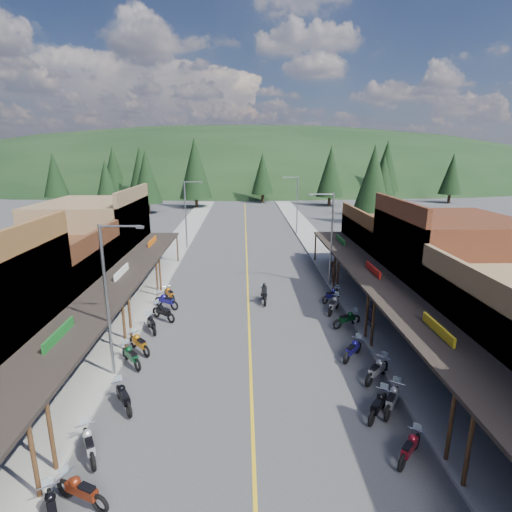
{
  "coord_description": "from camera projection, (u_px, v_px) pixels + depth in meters",
  "views": [
    {
      "loc": [
        -0.31,
        -24.68,
        11.32
      ],
      "look_at": [
        0.69,
        6.9,
        3.0
      ],
      "focal_mm": 28.0,
      "sensor_mm": 36.0,
      "label": 1
    }
  ],
  "objects": [
    {
      "name": "centerline",
      "position": [
        247.0,
        252.0,
        46.08
      ],
      "size": [
        0.15,
        90.0,
        0.01
      ],
      "primitive_type": "cube",
      "color": "gold",
      "rests_on": "ground"
    },
    {
      "name": "bike_east_9",
      "position": [
        332.0,
        294.0,
        30.82
      ],
      "size": [
        2.06,
        1.9,
        1.2
      ],
      "primitive_type": null,
      "rotation": [
        0.0,
        0.0,
        -0.87
      ],
      "color": "navy",
      "rests_on": "ground"
    },
    {
      "name": "pine_11",
      "position": [
        373.0,
        178.0,
        62.26
      ],
      "size": [
        5.82,
        5.82,
        12.4
      ],
      "color": "black",
      "rests_on": "ground"
    },
    {
      "name": "bike_east_4",
      "position": [
        392.0,
        398.0,
        17.79
      ],
      "size": [
        1.87,
        2.31,
        1.29
      ],
      "primitive_type": null,
      "rotation": [
        0.0,
        0.0,
        -0.58
      ],
      "color": "gray",
      "rests_on": "ground"
    },
    {
      "name": "pine_8",
      "position": [
        107.0,
        186.0,
        63.22
      ],
      "size": [
        4.48,
        4.48,
        10.0
      ],
      "color": "black",
      "rests_on": "ground"
    },
    {
      "name": "bike_east_7",
      "position": [
        347.0,
        318.0,
        26.35
      ],
      "size": [
        2.25,
        1.58,
        1.23
      ],
      "primitive_type": null,
      "rotation": [
        0.0,
        0.0,
        -1.13
      ],
      "color": "#0B3919",
      "rests_on": "ground"
    },
    {
      "name": "ridge_hill",
      "position": [
        244.0,
        181.0,
        157.23
      ],
      "size": [
        310.0,
        140.0,
        60.0
      ],
      "primitive_type": "ellipsoid",
      "color": "black",
      "rests_on": "ground"
    },
    {
      "name": "sidewalk_east",
      "position": [
        321.0,
        251.0,
        46.32
      ],
      "size": [
        3.4,
        94.0,
        0.15
      ],
      "primitive_type": "cube",
      "color": "gray",
      "rests_on": "ground"
    },
    {
      "name": "pine_0",
      "position": [
        54.0,
        175.0,
        83.8
      ],
      "size": [
        5.04,
        5.04,
        11.0
      ],
      "color": "black",
      "rests_on": "ground"
    },
    {
      "name": "bike_east_2",
      "position": [
        410.0,
        447.0,
        14.96
      ],
      "size": [
        1.87,
        1.96,
        1.16
      ],
      "primitive_type": null,
      "rotation": [
        0.0,
        0.0,
        -0.74
      ],
      "color": "maroon",
      "rests_on": "ground"
    },
    {
      "name": "bike_west_6",
      "position": [
        139.0,
        342.0,
        23.02
      ],
      "size": [
        2.01,
        2.13,
        1.26
      ],
      "primitive_type": null,
      "rotation": [
        0.0,
        0.0,
        0.73
      ],
      "color": "#A45F0B",
      "rests_on": "ground"
    },
    {
      "name": "pine_3",
      "position": [
        262.0,
        174.0,
        89.01
      ],
      "size": [
        5.04,
        5.04,
        11.0
      ],
      "color": "black",
      "rests_on": "ground"
    },
    {
      "name": "sidewalk_west",
      "position": [
        171.0,
        252.0,
        45.79
      ],
      "size": [
        3.4,
        94.0,
        0.15
      ],
      "primitive_type": "cube",
      "color": "gray",
      "rests_on": "ground"
    },
    {
      "name": "ground",
      "position": [
        249.0,
        325.0,
        26.75
      ],
      "size": [
        220.0,
        220.0,
        0.0
      ],
      "primitive_type": "plane",
      "color": "#38383A",
      "rests_on": "ground"
    },
    {
      "name": "shop_east_2",
      "position": [
        445.0,
        266.0,
        27.91
      ],
      "size": [
        10.9,
        9.0,
        8.2
      ],
      "color": "#562B19",
      "rests_on": "ground"
    },
    {
      "name": "streetlight_1",
      "position": [
        187.0,
        212.0,
        46.66
      ],
      "size": [
        2.16,
        0.18,
        8.0
      ],
      "color": "gray",
      "rests_on": "ground"
    },
    {
      "name": "shop_west_2",
      "position": [
        48.0,
        284.0,
        27.32
      ],
      "size": [
        10.9,
        9.0,
        6.2
      ],
      "color": "#3F2111",
      "rests_on": "ground"
    },
    {
      "name": "bike_east_5",
      "position": [
        377.0,
        369.0,
        20.18
      ],
      "size": [
        2.12,
        2.11,
        1.28
      ],
      "primitive_type": null,
      "rotation": [
        0.0,
        0.0,
        -0.79
      ],
      "color": "#9B9A9F",
      "rests_on": "ground"
    },
    {
      "name": "bike_west_1",
      "position": [
        52.0,
        509.0,
        12.38
      ],
      "size": [
        1.6,
        2.08,
        1.15
      ],
      "primitive_type": null,
      "rotation": [
        0.0,
        0.0,
        0.53
      ],
      "color": "black",
      "rests_on": "ground"
    },
    {
      "name": "bike_west_7",
      "position": [
        151.0,
        323.0,
        25.72
      ],
      "size": [
        1.5,
        2.12,
        1.16
      ],
      "primitive_type": null,
      "rotation": [
        0.0,
        0.0,
        0.45
      ],
      "color": "black",
      "rests_on": "ground"
    },
    {
      "name": "pine_9",
      "position": [
        383.0,
        180.0,
        69.35
      ],
      "size": [
        4.93,
        4.93,
        10.8
      ],
      "color": "black",
      "rests_on": "ground"
    },
    {
      "name": "pine_1",
      "position": [
        140.0,
        169.0,
        91.83
      ],
      "size": [
        5.88,
        5.88,
        12.5
      ],
      "color": "black",
      "rests_on": "ground"
    },
    {
      "name": "shop_west_3",
      "position": [
        96.0,
        239.0,
        36.35
      ],
      "size": [
        10.9,
        10.2,
        8.2
      ],
      "color": "brown",
      "rests_on": "ground"
    },
    {
      "name": "streetlight_2",
      "position": [
        330.0,
        235.0,
        33.56
      ],
      "size": [
        2.16,
        0.18,
        8.0
      ],
      "color": "gray",
      "rests_on": "ground"
    },
    {
      "name": "bike_west_8",
      "position": [
        163.0,
        311.0,
        27.44
      ],
      "size": [
        2.18,
        2.01,
        1.27
      ],
      "primitive_type": null,
      "rotation": [
        0.0,
        0.0,
        0.87
      ],
      "color": "black",
      "rests_on": "ground"
    },
    {
      "name": "bike_west_4",
      "position": [
        123.0,
        396.0,
        18.0
      ],
      "size": [
        1.77,
        2.25,
        1.25
      ],
      "primitive_type": null,
      "rotation": [
        0.0,
        0.0,
        0.55
      ],
      "color": "black",
      "rests_on": "ground"
    },
    {
      "name": "bike_west_9",
      "position": [
        166.0,
        300.0,
        29.53
      ],
      "size": [
        2.27,
        1.84,
        1.27
      ],
      "primitive_type": null,
      "rotation": [
        0.0,
        0.0,
        0.99
      ],
      "color": "navy",
      "rests_on": "ground"
    },
    {
      "name": "streetlight_3",
      "position": [
        296.0,
        203.0,
        54.82
      ],
      "size": [
        2.16,
        0.18,
        8.0
      ],
      "color": "gray",
      "rests_on": "ground"
    },
    {
      "name": "bike_west_2",
      "position": [
        81.0,
        490.0,
        13.02
      ],
      "size": [
        2.23,
        1.56,
        1.22
      ],
      "primitive_type": null,
      "rotation": [
        0.0,
        0.0,
        1.13
      ],
      "color": "maroon",
      "rests_on": "ground"
    },
    {
      "name": "pine_4",
      "position": [
        331.0,
        171.0,
        83.45
      ],
      "size": [
        5.88,
        5.88,
        12.5
      ],
      "color": "black",
      "rests_on": "ground"
    },
    {
      "name": "pedestrian_east_a",
      "position": [
        370.0,
        314.0,
        26.2
      ],
      "size": [
        0.56,
        0.7,
        1.66
      ],
      "primitive_type": "imported",
      "rotation": [
        0.0,
        0.0,
        -1.27
      ],
      "color": "#262131",
      "rests_on": "sidewalk_east"
    },
    {
      "name": "bike_east_8",
      "position": [
        334.0,
        304.0,
        28.75
      ],
      "size": [
        1.8,
        2.39,
        1.32
      ],
      "primitive_type": null,
      "rotation": [
        0.0,
        0.0,
        -0.51
      ],
      "color": "gray",
      "rests_on": "ground"
    },
    {
      "name": "pine_6",
      "position": [
        452.0,
        174.0,
        88.36
      ],
      "size": [
        5.04,
        5.04,
        11.0
      ],
      "color": "black",
      "rests_on": "ground"
    },
    {
      "name": "pine_2",
      "position": [
        195.0,
        168.0,
        80.47
      ],
      "size": [
        6.72,
        6.72,
        14.0
      ],
      "color": "black",
      "rests_on": "ground"
    },
    {
      "name": "pedestrian_east_b",
      "position": [
        332.0,
        272.0,
        35.11
      ],
      "size": [
        0.98,
        0.98,
        1.81
      ],
      "primitive_type": "imported",
      "rotation": [
        0.0,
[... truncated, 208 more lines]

